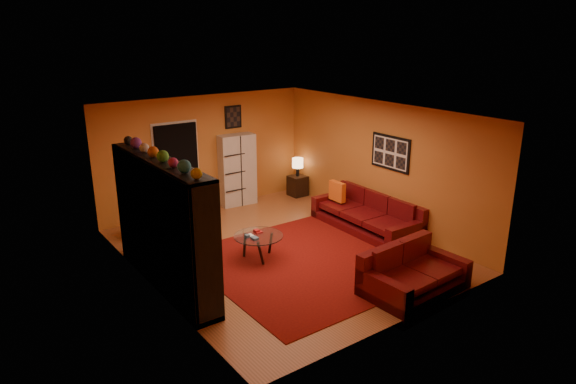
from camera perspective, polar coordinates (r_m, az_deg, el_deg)
floor at (r=9.71m, az=-0.71°, el=-6.51°), size 6.00×6.00×0.00m
ceiling at (r=8.96m, az=-0.77°, el=8.82°), size 6.00×6.00×0.00m
wall_back at (r=11.75m, az=-9.22°, el=4.29°), size 6.00×0.00×6.00m
wall_front at (r=7.16m, az=13.30°, el=-4.86°), size 6.00×0.00×6.00m
wall_left at (r=8.15m, az=-15.27°, el=-2.19°), size 0.00×6.00×6.00m
wall_right at (r=10.83m, az=10.15°, el=3.09°), size 0.00×6.00×6.00m
rug at (r=9.26m, az=2.33°, el=-7.77°), size 3.60×3.60×0.01m
doorway at (r=11.50m, az=-12.17°, el=2.38°), size 0.95×0.10×2.04m
wall_art_right at (r=10.55m, az=11.32°, el=4.31°), size 0.03×1.00×0.70m
wall_art_back at (r=11.93m, az=-6.12°, el=8.30°), size 0.42×0.03×0.52m
entertainment_unit at (r=8.31m, az=-13.68°, el=-3.52°), size 0.45×3.00×2.10m
tv at (r=8.34m, az=-13.32°, el=-3.86°), size 0.93×0.12×0.54m
sofa at (r=10.80m, az=9.02°, el=-2.55°), size 1.06×2.47×0.85m
loveseat at (r=8.48m, az=13.41°, el=-8.73°), size 1.70×1.07×0.85m
throw_pillow at (r=11.12m, az=5.49°, el=0.08°), size 0.12×0.42×0.42m
coffee_table at (r=9.25m, az=-3.30°, el=-5.11°), size 0.89×0.89×0.44m
storage_cabinet at (r=12.02m, az=-5.66°, el=2.46°), size 0.87×0.44×1.67m
bowl_chair at (r=10.62m, az=-15.85°, el=-3.36°), size 0.66×0.66×0.54m
side_table at (r=12.76m, az=1.07°, el=0.71°), size 0.40×0.40×0.50m
table_lamp at (r=12.60m, az=1.08°, el=3.18°), size 0.27×0.27×0.45m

